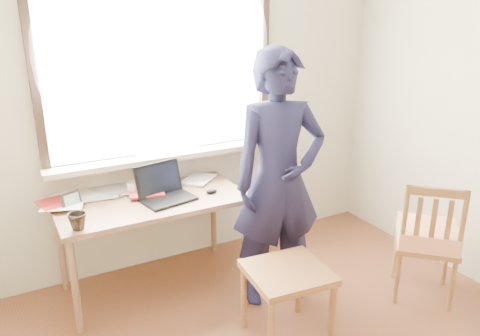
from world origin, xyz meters
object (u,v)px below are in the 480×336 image
mug_dark (78,222)px  person (279,181)px  mug_white (135,187)px  laptop (164,191)px  desk (152,209)px  side_chair (427,236)px  work_chair (287,280)px

mug_dark → person: bearing=-11.9°
mug_white → laptop: bearing=-51.0°
desk → person: size_ratio=0.74×
side_chair → desk: bearing=148.3°
mug_dark → side_chair: side_chair is taller
laptop → person: person is taller
laptop → work_chair: laptop is taller
laptop → work_chair: 1.09m
person → work_chair: bearing=-104.3°
work_chair → laptop: bearing=115.8°
mug_dark → work_chair: 1.34m
laptop → work_chair: bearing=-64.2°
side_chair → person: bearing=151.3°
side_chair → work_chair: bearing=176.1°
mug_dark → laptop: bearing=19.2°
laptop → mug_dark: bearing=-160.8°
mug_white → person: 1.07m
mug_dark → person: (1.29, -0.27, 0.13)m
work_chair → side_chair: side_chair is taller
desk → work_chair: 1.12m
desk → side_chair: size_ratio=1.47×
work_chair → person: person is taller
desk → mug_dark: bearing=-155.4°
desk → person: bearing=-35.3°
laptop → person: 0.83m
laptop → mug_white: (-0.16, 0.20, -0.01)m
side_chair → person: 1.14m
laptop → person: bearing=-37.1°
person → laptop: bearing=153.5°
laptop → work_chair: (0.45, -0.93, -0.35)m
mug_white → side_chair: size_ratio=0.13×
mug_dark → person: person is taller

